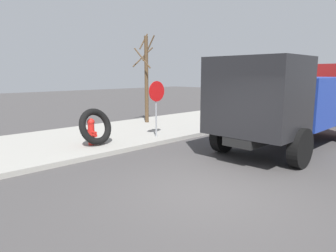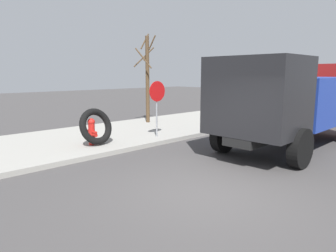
{
  "view_description": "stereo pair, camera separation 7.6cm",
  "coord_description": "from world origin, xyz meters",
  "px_view_note": "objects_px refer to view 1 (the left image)",
  "views": [
    {
      "loc": [
        -5.07,
        -3.97,
        2.53
      ],
      "look_at": [
        1.35,
        2.59,
        0.98
      ],
      "focal_mm": 33.24,
      "sensor_mm": 36.0,
      "label": 1
    },
    {
      "loc": [
        -5.02,
        -4.02,
        2.53
      ],
      "look_at": [
        1.35,
        2.59,
        0.98
      ],
      "focal_mm": 33.24,
      "sensor_mm": 36.0,
      "label": 2
    }
  ],
  "objects_px": {
    "fire_hydrant": "(91,131)",
    "dump_truck_blue": "(291,101)",
    "bare_tree": "(146,76)",
    "loose_tire": "(96,127)",
    "stop_sign": "(156,98)"
  },
  "relations": [
    {
      "from": "stop_sign",
      "to": "loose_tire",
      "type": "bearing_deg",
      "value": 169.96
    },
    {
      "from": "fire_hydrant",
      "to": "bare_tree",
      "type": "bearing_deg",
      "value": 28.77
    },
    {
      "from": "loose_tire",
      "to": "stop_sign",
      "type": "relative_size",
      "value": 0.59
    },
    {
      "from": "stop_sign",
      "to": "bare_tree",
      "type": "bearing_deg",
      "value": 55.43
    },
    {
      "from": "bare_tree",
      "to": "stop_sign",
      "type": "bearing_deg",
      "value": -124.57
    },
    {
      "from": "loose_tire",
      "to": "bare_tree",
      "type": "distance_m",
      "value": 5.44
    },
    {
      "from": "dump_truck_blue",
      "to": "bare_tree",
      "type": "height_order",
      "value": "bare_tree"
    },
    {
      "from": "fire_hydrant",
      "to": "loose_tire",
      "type": "bearing_deg",
      "value": -40.68
    },
    {
      "from": "fire_hydrant",
      "to": "stop_sign",
      "type": "height_order",
      "value": "stop_sign"
    },
    {
      "from": "fire_hydrant",
      "to": "dump_truck_blue",
      "type": "bearing_deg",
      "value": -42.1
    },
    {
      "from": "stop_sign",
      "to": "dump_truck_blue",
      "type": "relative_size",
      "value": 0.3
    },
    {
      "from": "fire_hydrant",
      "to": "stop_sign",
      "type": "distance_m",
      "value": 2.73
    },
    {
      "from": "fire_hydrant",
      "to": "dump_truck_blue",
      "type": "relative_size",
      "value": 0.13
    },
    {
      "from": "dump_truck_blue",
      "to": "bare_tree",
      "type": "bearing_deg",
      "value": 93.38
    },
    {
      "from": "stop_sign",
      "to": "bare_tree",
      "type": "height_order",
      "value": "bare_tree"
    }
  ]
}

